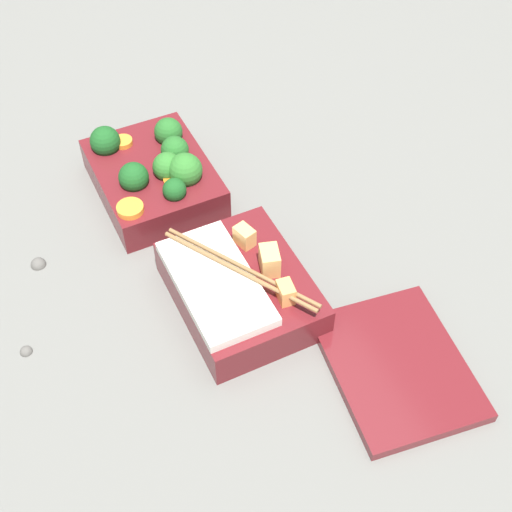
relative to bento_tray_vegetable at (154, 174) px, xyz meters
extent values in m
plane|color=slate|center=(0.11, 0.01, -0.03)|extent=(3.00, 3.00, 0.00)
cube|color=maroon|center=(0.00, 0.00, -0.01)|extent=(0.18, 0.14, 0.05)
sphere|color=#19511E|center=(0.02, -0.03, 0.02)|extent=(0.04, 0.04, 0.04)
sphere|color=#2D7028|center=(0.04, 0.03, 0.03)|extent=(0.04, 0.04, 0.04)
sphere|color=#236023|center=(-0.04, 0.04, 0.02)|extent=(0.04, 0.04, 0.04)
sphere|color=#236023|center=(-0.01, 0.03, 0.02)|extent=(0.04, 0.04, 0.04)
sphere|color=#19511E|center=(-0.06, -0.04, 0.03)|extent=(0.04, 0.04, 0.04)
sphere|color=#19511E|center=(0.06, 0.01, 0.02)|extent=(0.03, 0.03, 0.03)
sphere|color=#2D7028|center=(0.02, 0.01, 0.02)|extent=(0.04, 0.04, 0.04)
cylinder|color=orange|center=(0.04, 0.02, 0.02)|extent=(0.04, 0.04, 0.01)
cylinder|color=orange|center=(0.06, -0.05, 0.02)|extent=(0.04, 0.04, 0.01)
cylinder|color=orange|center=(-0.06, -0.02, 0.02)|extent=(0.04, 0.04, 0.01)
cube|color=maroon|center=(0.22, 0.02, -0.01)|extent=(0.18, 0.14, 0.05)
cube|color=silver|center=(0.22, -0.01, 0.02)|extent=(0.16, 0.08, 0.01)
cube|color=#EAB266|center=(0.17, 0.05, 0.03)|extent=(0.03, 0.02, 0.02)
cube|color=#EAB266|center=(0.22, 0.06, 0.03)|extent=(0.03, 0.03, 0.03)
cube|color=#F4A356|center=(0.27, 0.05, 0.03)|extent=(0.02, 0.02, 0.02)
cylinder|color=olive|center=(0.22, 0.02, 0.03)|extent=(0.18, 0.11, 0.01)
cylinder|color=olive|center=(0.21, 0.03, 0.03)|extent=(0.18, 0.11, 0.01)
cube|color=maroon|center=(0.37, 0.13, -0.02)|extent=(0.19, 0.16, 0.01)
sphere|color=#595651|center=(0.18, -0.22, -0.03)|extent=(0.01, 0.01, 0.01)
sphere|color=#595651|center=(0.06, -0.18, -0.03)|extent=(0.02, 0.02, 0.02)
camera|label=1|loc=(0.68, -0.18, 0.63)|focal=50.00mm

